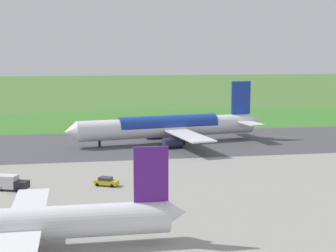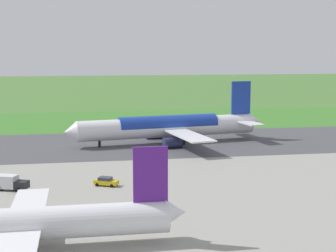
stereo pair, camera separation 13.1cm
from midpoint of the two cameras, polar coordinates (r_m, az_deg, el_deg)
ground_plane at (r=136.46m, az=2.19°, el=-1.82°), size 800.00×800.00×0.00m
runway_asphalt at (r=136.45m, az=2.19°, el=-1.80°), size 600.00×41.04×0.06m
apron_concrete at (r=71.12m, az=14.51°, el=-11.48°), size 440.00×110.00×0.05m
grass_verge_foreground at (r=171.52m, az=-0.35°, el=0.25°), size 600.00×80.00×0.04m
airliner_main at (r=134.87m, az=0.12°, el=-0.05°), size 53.99×44.39×15.88m
airliner_parked_mid at (r=65.10m, az=-16.29°, el=-10.34°), size 41.60×33.93×12.18m
service_car_followme at (r=92.85m, az=-6.89°, el=-6.10°), size 4.56×3.50×1.62m
service_truck_fuel at (r=93.28m, az=-17.10°, el=-5.99°), size 6.22×4.23×2.65m
no_stopping_sign at (r=168.99m, az=-3.81°, el=0.66°), size 0.60×0.10×2.73m
traffic_cone_orange at (r=165.62m, az=-6.13°, el=0.01°), size 0.40×0.40×0.55m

